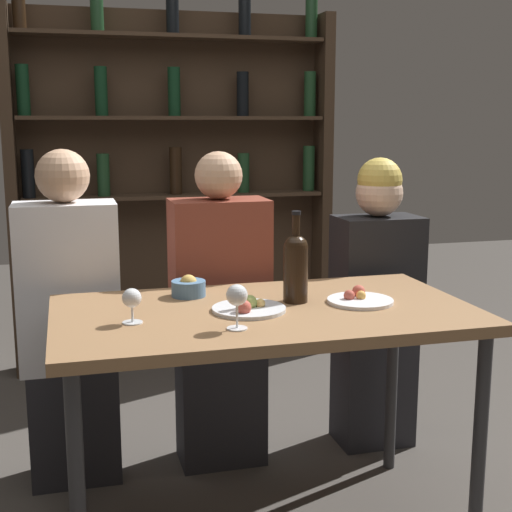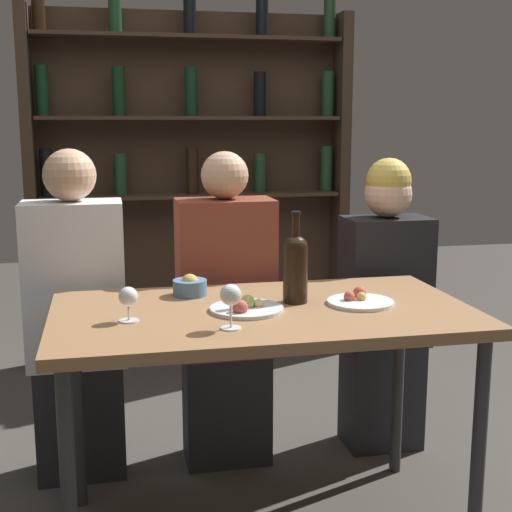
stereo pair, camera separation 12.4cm
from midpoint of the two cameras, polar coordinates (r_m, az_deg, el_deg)
The scene contains 11 objects.
dining_table at distance 2.28m, azimuth -0.85°, elevation -6.00°, with size 1.32×0.73×0.77m.
wine_rack_wall at distance 4.04m, azimuth -7.45°, elevation 6.65°, with size 1.78×0.21×2.05m.
wine_bottle at distance 2.32m, azimuth 1.67°, elevation -0.70°, with size 0.08×0.08×0.30m.
wine_glass_0 at distance 2.02m, azimuth -3.30°, elevation -3.32°, with size 0.06×0.06×0.13m.
wine_glass_1 at distance 2.13m, azimuth -11.56°, elevation -3.47°, with size 0.06×0.06×0.11m.
food_plate_0 at distance 2.23m, azimuth -2.19°, elevation -4.15°, with size 0.23×0.23×0.05m.
food_plate_1 at distance 2.36m, azimuth 6.78°, elevation -3.45°, with size 0.22×0.22×0.05m.
snack_bowl at distance 2.43m, azimuth -6.88°, elevation -2.51°, with size 0.12×0.12×0.07m.
seated_person_left at distance 2.77m, azimuth -15.90°, elevation -5.61°, with size 0.37×0.22×1.26m.
seated_person_center at distance 2.82m, azimuth -4.17°, elevation -5.15°, with size 0.37×0.22×1.25m.
seated_person_right at distance 3.01m, azimuth 8.38°, elevation -4.09°, with size 0.34×0.22×1.22m.
Camera 1 is at (-0.59, -2.10, 1.36)m, focal length 50.00 mm.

